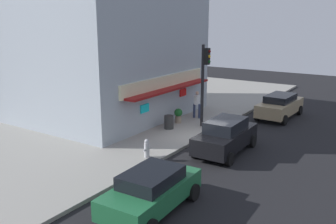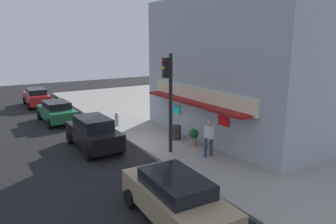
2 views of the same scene
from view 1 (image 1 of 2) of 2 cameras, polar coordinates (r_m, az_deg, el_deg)
ground_plane at (r=20.49m, az=4.74°, el=-4.50°), size 59.72×59.72×0.00m
sidewalk at (r=24.07m, az=-8.79°, el=-1.57°), size 39.81×12.86×0.16m
corner_building at (r=25.56m, az=-9.57°, el=8.54°), size 11.31×10.47×7.92m
traffic_light at (r=22.04m, az=5.61°, el=5.72°), size 0.32×0.58×4.93m
fire_hydrant at (r=17.56m, az=-3.29°, el=-5.64°), size 0.50×0.26×0.90m
trash_can at (r=22.04m, az=0.14°, el=-1.57°), size 0.57×0.57×0.80m
pedestrian at (r=24.39m, az=4.48°, el=1.37°), size 0.60×0.55×1.79m
potted_plant_by_doorway at (r=23.26m, az=1.59°, el=-0.44°), size 0.51×0.51×0.92m
parked_car_green at (r=13.10m, az=-2.55°, el=-11.90°), size 4.17×2.16×1.49m
parked_car_tan at (r=26.18m, az=16.85°, el=0.96°), size 4.65×2.19×1.59m
parked_car_black at (r=18.71m, az=8.86°, el=-3.63°), size 4.36×2.06×1.72m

